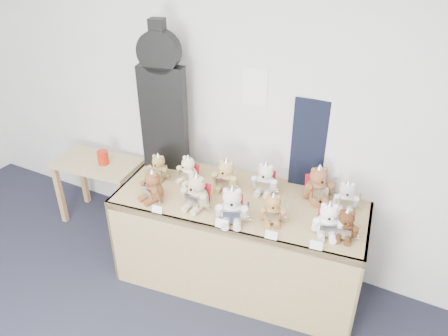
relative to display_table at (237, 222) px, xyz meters
The scene contains 22 objects.
room_shell 1.05m from the display_table, 102.63° to the left, with size 6.00×6.00×6.00m.
display_table is the anchor object (origin of this frame).
side_table 1.59m from the display_table, behind, with size 0.85×0.53×0.67m.
guitar_case 1.14m from the display_table, 163.13° to the left, with size 0.39×0.20×1.24m.
navy_board 0.90m from the display_table, 45.87° to the left, with size 0.55×0.02×0.74m, color black.
red_cup 1.50m from the display_table, behind, with size 0.10×0.10×0.13m, color #AB200B.
teddy_front_far_left 0.71m from the display_table, 158.66° to the right, with size 0.22×0.22×0.28m.
teddy_front_left 0.42m from the display_table, 147.63° to the right, with size 0.25×0.21×0.31m.
teddy_front_centre 0.36m from the display_table, 75.14° to the right, with size 0.26×0.25×0.32m.
teddy_front_right 0.42m from the display_table, 13.03° to the right, with size 0.21×0.20×0.25m.
teddy_front_far_right 0.75m from the display_table, ahead, with size 0.24×0.22×0.28m.
teddy_front_end 0.85m from the display_table, ahead, with size 0.21×0.17×0.25m.
teddy_back_left 0.58m from the display_table, 167.45° to the left, with size 0.21×0.19×0.25m.
teddy_back_centre_left 0.37m from the display_table, 139.73° to the left, with size 0.24×0.20×0.29m.
teddy_back_centre_right 0.40m from the display_table, 66.36° to the left, with size 0.24×0.21×0.29m.
teddy_back_right 0.68m from the display_table, 34.96° to the left, with size 0.26×0.26×0.32m.
teddy_back_end 0.84m from the display_table, 24.34° to the left, with size 0.21×0.19×0.25m.
teddy_back_far_left 0.79m from the display_table, behind, with size 0.20×0.18×0.25m.
entry_card_a 0.64m from the display_table, 141.83° to the right, with size 0.08×0.00×0.06m, color white.
entry_card_b 0.37m from the display_table, 85.25° to the right, with size 0.09×0.00×0.07m, color white.
entry_card_c 0.50m from the display_table, 34.41° to the right, with size 0.08×0.00×0.06m, color white.
entry_card_d 0.74m from the display_table, 17.85° to the right, with size 0.08×0.00×0.06m, color white.
Camera 1 is at (1.55, -0.44, 2.72)m, focal length 35.00 mm.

